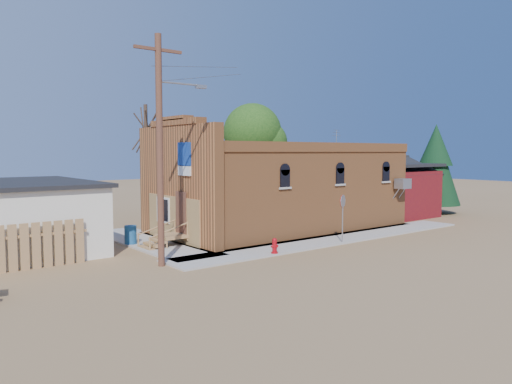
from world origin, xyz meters
TOP-DOWN VIEW (x-y plane):
  - ground at (0.00, 0.00)m, footprint 120.00×120.00m
  - sidewalk_south at (1.50, 0.90)m, footprint 19.00×2.20m
  - sidewalk_west at (-6.30, 6.00)m, footprint 2.60×10.00m
  - brick_bar at (1.64, 5.49)m, footprint 16.40×7.97m
  - red_shed at (11.50, 5.50)m, footprint 5.40×6.40m
  - wood_fence at (-12.80, 3.80)m, footprint 5.20×0.10m
  - utility_pole at (-8.14, 1.20)m, footprint 3.12×0.26m
  - tree_bare_near at (-3.00, 13.00)m, footprint 2.80×2.80m
  - tree_leafy at (6.00, 13.50)m, footprint 4.40×4.40m
  - evergreen_tree at (15.50, 4.00)m, footprint 3.60×3.60m
  - fire_hydrant at (-3.34, -0.00)m, footprint 0.40×0.39m
  - stop_sign at (1.03, 0.00)m, footprint 0.60×0.30m
  - trash_barrel at (-7.30, 6.05)m, footprint 0.71×0.71m

SIDE VIEW (x-z plane):
  - ground at x=0.00m, z-range 0.00..0.00m
  - sidewalk_south at x=1.50m, z-range 0.00..0.08m
  - sidewalk_west at x=-6.30m, z-range 0.00..0.08m
  - fire_hydrant at x=-3.34m, z-range 0.08..0.75m
  - trash_barrel at x=-7.30m, z-range 0.08..0.96m
  - wood_fence at x=-12.80m, z-range 0.00..1.80m
  - stop_sign at x=1.03m, z-range 0.71..3.05m
  - red_shed at x=11.50m, z-range 0.12..4.42m
  - brick_bar at x=1.64m, z-range -0.81..5.49m
  - evergreen_tree at x=15.50m, z-range 0.46..6.96m
  - utility_pole at x=-8.14m, z-range 0.27..9.27m
  - tree_leafy at x=6.00m, z-range 1.86..10.01m
  - tree_bare_near at x=-3.00m, z-range 2.14..9.79m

